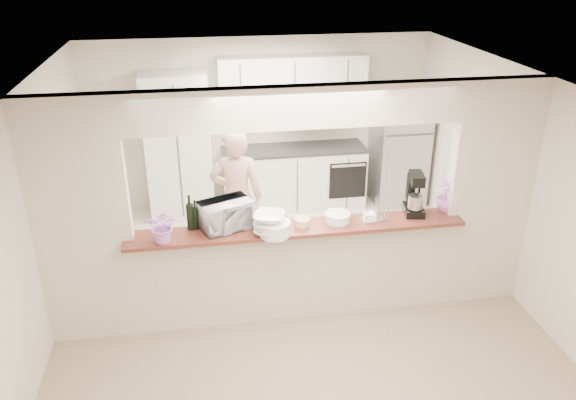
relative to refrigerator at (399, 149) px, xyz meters
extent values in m
plane|color=gray|center=(-2.05, -2.65, -0.85)|extent=(6.00, 6.00, 0.00)
cube|color=beige|center=(-2.05, -1.10, -0.84)|extent=(5.00, 2.90, 0.01)
cube|color=beige|center=(-4.10, -2.65, 0.40)|extent=(0.90, 0.15, 2.50)
cube|color=beige|center=(0.00, -2.65, 0.40)|extent=(0.90, 0.15, 2.50)
cube|color=beige|center=(-2.05, -2.65, 1.45)|extent=(3.20, 0.15, 0.40)
cube|color=beige|center=(-2.05, -2.65, -0.32)|extent=(3.20, 0.15, 1.05)
cube|color=brown|center=(-2.05, -2.70, 0.22)|extent=(3.40, 0.38, 0.04)
cube|color=silver|center=(-3.25, 0.05, 0.20)|extent=(0.90, 0.60, 2.10)
cube|color=silver|center=(-1.60, 0.05, -0.40)|extent=(2.10, 0.60, 0.90)
cube|color=#2C2C2E|center=(-1.60, 0.05, 0.07)|extent=(2.10, 0.62, 0.04)
cube|color=silver|center=(-1.60, 0.18, 1.02)|extent=(2.10, 0.35, 0.75)
cube|color=black|center=(-1.35, 0.07, 0.59)|extent=(0.75, 0.45, 0.12)
cube|color=black|center=(-0.85, -0.25, -0.35)|extent=(0.55, 0.02, 0.55)
cube|color=#9D9DA2|center=(0.00, 0.00, 0.00)|extent=(0.75, 0.70, 1.70)
imported|color=#DB74BF|center=(-3.35, -2.80, 0.41)|extent=(0.37, 0.34, 0.34)
cylinder|color=black|center=(-3.10, -2.58, 0.38)|extent=(0.07, 0.07, 0.27)
cylinder|color=black|center=(-3.10, -2.58, 0.56)|extent=(0.03, 0.03, 0.09)
cylinder|color=black|center=(-3.05, -2.58, 0.35)|extent=(0.06, 0.06, 0.23)
cylinder|color=black|center=(-3.05, -2.58, 0.51)|extent=(0.02, 0.02, 0.08)
imported|color=#BCBDC1|center=(-2.75, -2.60, 0.38)|extent=(0.60, 0.51, 0.28)
imported|color=white|center=(-2.35, -2.82, 0.35)|extent=(0.38, 0.38, 0.22)
cylinder|color=white|center=(-2.30, -2.84, 0.31)|extent=(0.30, 0.30, 0.13)
cylinder|color=white|center=(-2.30, -2.84, 0.38)|extent=(0.31, 0.31, 0.01)
cylinder|color=white|center=(-1.63, -2.65, 0.28)|extent=(0.25, 0.25, 0.08)
cylinder|color=white|center=(-1.63, -2.65, 0.33)|extent=(0.26, 0.26, 0.01)
cylinder|color=maroon|center=(-2.20, -2.57, 0.27)|extent=(0.14, 0.14, 0.06)
cylinder|color=#C6AF8B|center=(-2.00, -2.68, 0.28)|extent=(0.16, 0.16, 0.08)
cube|color=silver|center=(-1.25, -2.68, 0.25)|extent=(0.28, 0.18, 0.02)
cube|color=white|center=(-1.25, -2.68, 0.29)|extent=(0.12, 0.12, 0.07)
cube|color=black|center=(-0.80, -2.60, 0.28)|extent=(0.25, 0.33, 0.08)
cube|color=black|center=(-0.78, -2.49, 0.48)|extent=(0.15, 0.13, 0.32)
cube|color=black|center=(-0.80, -2.61, 0.64)|extent=(0.17, 0.28, 0.11)
cylinder|color=#B7B7BC|center=(-0.81, -2.66, 0.40)|extent=(0.15, 0.15, 0.14)
imported|color=#D070CB|center=(-0.45, -2.60, 0.43)|extent=(0.27, 0.27, 0.37)
imported|color=tan|center=(-2.56, -1.41, 0.01)|extent=(0.68, 0.50, 1.72)
camera|label=1|loc=(-2.97, -7.60, 2.82)|focal=35.00mm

